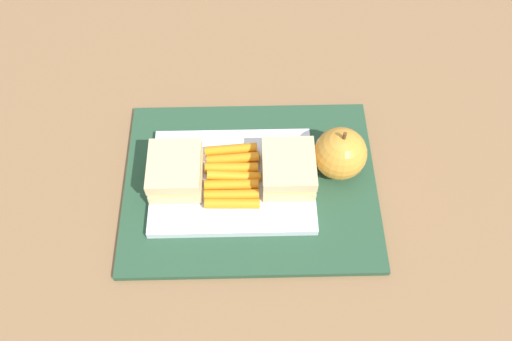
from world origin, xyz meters
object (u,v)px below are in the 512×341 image
food_tray (230,181)px  apple (337,154)px  sandwich_half_right (285,169)px  carrot_sticks_bundle (229,176)px  sandwich_half_left (172,171)px

food_tray → apple: apple is taller
sandwich_half_right → carrot_sticks_bundle: bearing=-180.0°
food_tray → carrot_sticks_bundle: size_ratio=2.24×
sandwich_half_right → carrot_sticks_bundle: size_ratio=0.78×
food_tray → carrot_sticks_bundle: (-0.00, -0.00, 0.01)m
sandwich_half_left → apple: 0.23m
sandwich_half_left → apple: (0.23, 0.02, 0.00)m
food_tray → sandwich_half_right: sandwich_half_right is taller
sandwich_half_left → carrot_sticks_bundle: sandwich_half_left is taller
food_tray → carrot_sticks_bundle: bearing=-168.9°
sandwich_half_left → carrot_sticks_bundle: bearing=-0.0°
food_tray → sandwich_half_left: (-0.08, 0.00, 0.03)m
apple → food_tray: bearing=-171.8°
carrot_sticks_bundle → apple: (0.15, 0.02, 0.02)m
food_tray → carrot_sticks_bundle: carrot_sticks_bundle is taller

